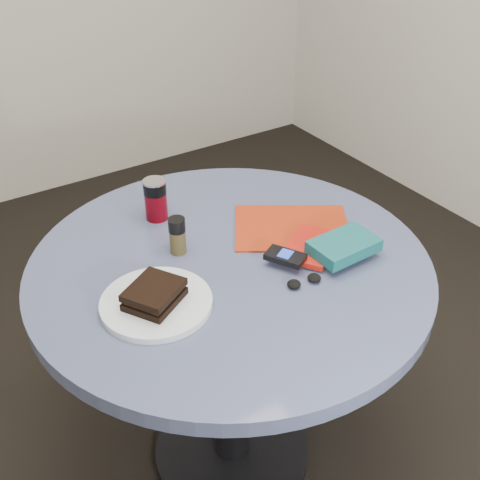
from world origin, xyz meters
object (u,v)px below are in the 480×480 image
magazine (292,228)px  novel (344,246)px  sandwich (154,294)px  red_book (311,246)px  table (230,311)px  soda_can (156,199)px  headphones (304,281)px  mp3_player (285,257)px  pepper_grinder (177,235)px  plate (156,303)px

magazine → novel: novel is taller
sandwich → red_book: sandwich is taller
magazine → red_book: red_book is taller
table → red_book: (0.20, -0.07, 0.18)m
soda_can → novel: 0.52m
soda_can → red_book: (0.26, -0.35, -0.05)m
soda_can → headphones: soda_can is taller
sandwich → red_book: size_ratio=0.93×
mp3_player → sandwich: bearing=174.9°
sandwich → pepper_grinder: pepper_grinder is taller
plate → soda_can: (0.17, 0.34, 0.05)m
plate → mp3_player: size_ratio=2.33×
table → soda_can: 0.36m
plate → novel: novel is taller
plate → magazine: (0.45, 0.09, -0.01)m
red_book → mp3_player: mp3_player is taller
soda_can → novel: bearing=-54.2°
pepper_grinder → red_book: bearing=-32.0°
soda_can → pepper_grinder: (-0.03, -0.18, -0.01)m
pepper_grinder → red_book: (0.28, -0.18, -0.04)m
magazine → mp3_player: (-0.12, -0.13, 0.02)m
headphones → magazine: bearing=59.7°
sandwich → plate: bearing=43.0°
soda_can → novel: soda_can is taller
soda_can → magazine: size_ratio=0.38×
pepper_grinder → red_book: size_ratio=0.58×
novel → red_book: bearing=122.8°
novel → plate: bearing=167.9°
novel → mp3_player: (-0.14, 0.05, -0.01)m
pepper_grinder → headphones: size_ratio=1.07×
soda_can → red_book: 0.44m
pepper_grinder → magazine: 0.32m
soda_can → plate: bearing=-116.7°
soda_can → pepper_grinder: 0.18m
plate → pepper_grinder: pepper_grinder is taller
novel → mp3_player: novel is taller
red_book → headphones: bearing=-168.3°
mp3_player → headphones: mp3_player is taller
table → novel: 0.34m
red_book → novel: bearing=-89.0°
table → novel: novel is taller
soda_can → novel: (0.30, -0.42, -0.02)m
plate → pepper_grinder: 0.22m
table → novel: (0.24, -0.14, 0.20)m
novel → mp3_player: 0.15m
soda_can → novel: size_ratio=0.71×
novel → table: bearing=147.6°
mp3_player → magazine: bearing=47.2°
novel → headphones: 0.15m
soda_can → mp3_player: size_ratio=1.07×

